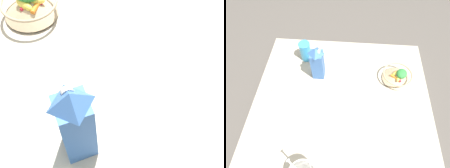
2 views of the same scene
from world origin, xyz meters
The scene contains 6 objects.
ground_plane centered at (0.00, 0.00, 0.00)m, with size 6.00×6.00×0.00m, color #4C4742.
countertop centered at (0.00, 0.00, 0.02)m, with size 1.15×1.15×0.05m.
fruit_bowl centered at (0.24, -0.37, 0.09)m, with size 0.20×0.20×0.10m.
milk_carton centered at (0.24, 0.17, 0.18)m, with size 0.08×0.08×0.27m.
drinking_cup centered at (0.39, 0.29, 0.13)m, with size 0.08×0.08×0.15m.
measuring_scoop centered at (0.10, 0.45, 0.06)m, with size 0.05×0.10×0.03m.
Camera 2 is at (-0.46, -0.01, 1.07)m, focal length 28.00 mm.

